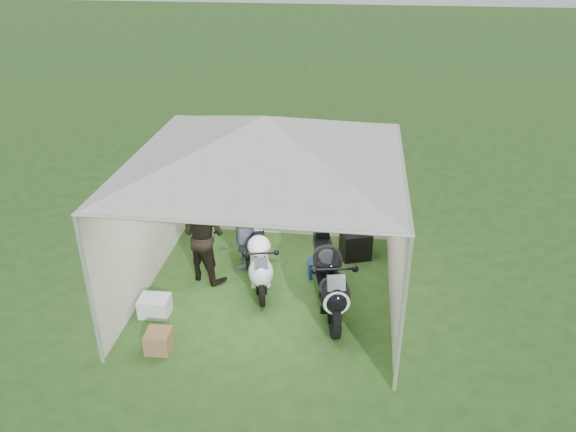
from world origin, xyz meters
name	(u,v)px	position (x,y,z in m)	size (l,w,h in m)	color
ground	(268,291)	(0.00, 0.00, 0.00)	(80.00, 80.00, 0.00)	#29461D
canopy_tent	(266,143)	(0.00, 0.03, 2.58)	(5.66, 5.66, 3.00)	silver
motorcycle_white	(260,261)	(-0.15, 0.13, 0.48)	(0.65, 1.74, 0.87)	black
motorcycle_black	(329,278)	(1.02, -0.38, 0.58)	(0.76, 2.11, 1.05)	black
paddock_stand	(320,268)	(0.82, 0.56, 0.15)	(0.40, 0.25, 0.30)	#1E40B9
person_dark_jacket	(204,235)	(-1.12, 0.28, 0.83)	(0.80, 0.63, 1.65)	black
person_blue_jacket	(243,220)	(-0.54, 0.76, 0.91)	(0.66, 0.43, 1.81)	#505576
equipment_box	(356,245)	(1.40, 1.27, 0.25)	(0.51, 0.41, 0.51)	black
crate_0	(155,306)	(-1.64, -0.85, 0.15)	(0.46, 0.36, 0.30)	silver
crate_1	(159,341)	(-1.30, -1.65, 0.15)	(0.35, 0.35, 0.31)	olive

